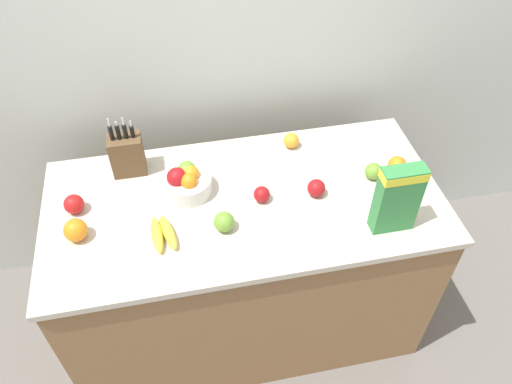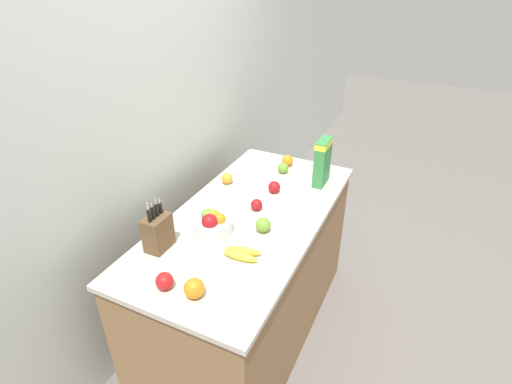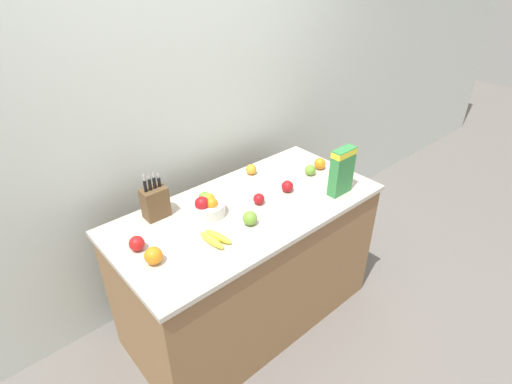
# 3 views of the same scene
# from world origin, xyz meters

# --- Properties ---
(ground_plane) EXTENTS (14.00, 14.00, 0.00)m
(ground_plane) POSITION_xyz_m (0.00, 0.00, 0.00)
(ground_plane) COLOR slate
(wall_back) EXTENTS (9.00, 0.06, 2.60)m
(wall_back) POSITION_xyz_m (0.00, 0.61, 1.30)
(wall_back) COLOR silver
(wall_back) RESTS_ON ground_plane
(counter) EXTENTS (1.63, 0.79, 0.91)m
(counter) POSITION_xyz_m (0.00, 0.00, 0.46)
(counter) COLOR olive
(counter) RESTS_ON ground_plane
(knife_block) EXTENTS (0.14, 0.09, 0.29)m
(knife_block) POSITION_xyz_m (-0.45, 0.27, 1.01)
(knife_block) COLOR brown
(knife_block) RESTS_ON counter
(cereal_box) EXTENTS (0.16, 0.07, 0.30)m
(cereal_box) POSITION_xyz_m (0.53, -0.25, 1.08)
(cereal_box) COLOR #338442
(cereal_box) RESTS_ON counter
(fruit_bowl) EXTENTS (0.20, 0.20, 0.13)m
(fruit_bowl) POSITION_xyz_m (-0.22, 0.10, 0.97)
(fruit_bowl) COLOR silver
(fruit_bowl) RESTS_ON counter
(banana_bunch) EXTENTS (0.11, 0.19, 0.04)m
(banana_bunch) POSITION_xyz_m (-0.34, -0.13, 0.93)
(banana_bunch) COLOR yellow
(banana_bunch) RESTS_ON counter
(apple_middle) EXTENTS (0.08, 0.08, 0.08)m
(apple_middle) POSITION_xyz_m (-0.10, -0.14, 0.95)
(apple_middle) COLOR #6B9E33
(apple_middle) RESTS_ON counter
(apple_rightmost) EXTENTS (0.07, 0.07, 0.07)m
(apple_rightmost) POSITION_xyz_m (0.07, -0.02, 0.95)
(apple_rightmost) COLOR #A31419
(apple_rightmost) RESTS_ON counter
(apple_leftmost) EXTENTS (0.07, 0.07, 0.07)m
(apple_leftmost) POSITION_xyz_m (0.56, 0.02, 0.95)
(apple_leftmost) COLOR #6B9E33
(apple_leftmost) RESTS_ON counter
(apple_front) EXTENTS (0.08, 0.08, 0.08)m
(apple_front) POSITION_xyz_m (-0.67, 0.07, 0.95)
(apple_front) COLOR red
(apple_front) RESTS_ON counter
(apple_near_bananas) EXTENTS (0.07, 0.07, 0.07)m
(apple_near_bananas) POSITION_xyz_m (0.29, -0.03, 0.95)
(apple_near_bananas) COLOR #A31419
(apple_near_bananas) RESTS_ON counter
(orange_back_center) EXTENTS (0.09, 0.09, 0.09)m
(orange_back_center) POSITION_xyz_m (-0.66, -0.07, 0.96)
(orange_back_center) COLOR orange
(orange_back_center) RESTS_ON counter
(orange_front_left) EXTENTS (0.07, 0.07, 0.07)m
(orange_front_left) POSITION_xyz_m (0.27, 0.29, 0.95)
(orange_front_left) COLOR orange
(orange_front_left) RESTS_ON counter
(orange_mid_right) EXTENTS (0.08, 0.08, 0.08)m
(orange_mid_right) POSITION_xyz_m (0.67, 0.03, 0.95)
(orange_mid_right) COLOR orange
(orange_mid_right) RESTS_ON counter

